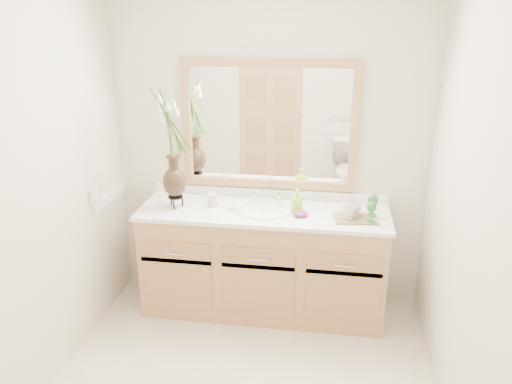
% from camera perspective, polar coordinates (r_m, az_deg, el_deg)
% --- Properties ---
extents(wall_back, '(2.40, 0.02, 2.40)m').
position_cam_1_polar(wall_back, '(3.82, 1.47, 4.66)').
color(wall_back, white).
rests_on(wall_back, floor).
extents(wall_left, '(0.02, 2.60, 2.40)m').
position_cam_1_polar(wall_left, '(3.05, -24.88, -1.34)').
color(wall_left, white).
rests_on(wall_left, floor).
extents(wall_right, '(0.02, 2.60, 2.40)m').
position_cam_1_polar(wall_right, '(2.67, 24.17, -4.19)').
color(wall_right, white).
rests_on(wall_right, floor).
extents(vanity, '(1.80, 0.55, 0.80)m').
position_cam_1_polar(vanity, '(3.85, 0.83, -8.02)').
color(vanity, tan).
rests_on(vanity, floor).
extents(counter, '(1.84, 0.57, 0.03)m').
position_cam_1_polar(counter, '(3.68, 0.86, -2.31)').
color(counter, white).
rests_on(counter, vanity).
extents(sink, '(0.38, 0.34, 0.23)m').
position_cam_1_polar(sink, '(3.67, 0.82, -2.98)').
color(sink, white).
rests_on(sink, counter).
extents(mirror, '(1.32, 0.04, 0.97)m').
position_cam_1_polar(mirror, '(3.75, 1.46, 7.59)').
color(mirror, white).
rests_on(mirror, wall_back).
extents(switch_plate, '(0.02, 0.12, 0.12)m').
position_cam_1_polar(switch_plate, '(3.73, -18.02, -0.27)').
color(switch_plate, white).
rests_on(switch_plate, wall_left).
extents(flower_vase, '(0.20, 0.20, 0.82)m').
position_cam_1_polar(flower_vase, '(3.61, -9.62, 6.57)').
color(flower_vase, black).
rests_on(flower_vase, counter).
extents(tumbler, '(0.07, 0.07, 0.09)m').
position_cam_1_polar(tumbler, '(3.75, -4.98, -0.93)').
color(tumbler, beige).
rests_on(tumbler, counter).
extents(soap_dish, '(0.09, 0.09, 0.03)m').
position_cam_1_polar(soap_dish, '(3.67, -2.62, -1.94)').
color(soap_dish, beige).
rests_on(soap_dish, counter).
extents(soap_bottle, '(0.09, 0.09, 0.15)m').
position_cam_1_polar(soap_bottle, '(3.64, 4.65, -1.06)').
color(soap_bottle, '#ADEC37').
rests_on(soap_bottle, counter).
extents(purple_dish, '(0.13, 0.12, 0.04)m').
position_cam_1_polar(purple_dish, '(3.57, 5.08, -2.51)').
color(purple_dish, '#6B2879').
rests_on(purple_dish, counter).
extents(tray, '(0.32, 0.23, 0.01)m').
position_cam_1_polar(tray, '(3.58, 11.29, -2.98)').
color(tray, brown).
rests_on(tray, counter).
extents(mug_left, '(0.10, 0.10, 0.09)m').
position_cam_1_polar(mug_left, '(3.53, 10.54, -2.32)').
color(mug_left, beige).
rests_on(mug_left, tray).
extents(mug_right, '(0.11, 0.10, 0.09)m').
position_cam_1_polar(mug_right, '(3.59, 11.28, -2.00)').
color(mug_right, beige).
rests_on(mug_right, tray).
extents(goblet_front, '(0.07, 0.07, 0.15)m').
position_cam_1_polar(goblet_front, '(3.49, 13.06, -1.81)').
color(goblet_front, '#236B2B').
rests_on(goblet_front, tray).
extents(goblet_back, '(0.07, 0.07, 0.16)m').
position_cam_1_polar(goblet_back, '(3.60, 13.23, -1.02)').
color(goblet_back, '#236B2B').
rests_on(goblet_back, tray).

